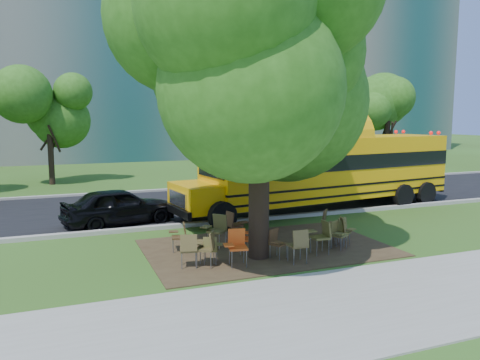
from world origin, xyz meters
name	(u,v)px	position (x,y,z in m)	size (l,w,h in m)	color
ground	(229,247)	(0.00, 0.00, 0.00)	(160.00, 160.00, 0.00)	#304916
sidewalk	(315,311)	(0.00, -5.00, 0.02)	(60.00, 4.00, 0.04)	gray
dirt_patch	(267,248)	(1.00, -0.50, 0.01)	(7.00, 4.50, 0.03)	#382819
asphalt_road	(174,205)	(0.00, 7.00, 0.02)	(80.00, 8.00, 0.04)	black
kerb_near	(200,224)	(0.00, 3.00, 0.07)	(80.00, 0.25, 0.14)	gray
kerb_far	(156,191)	(0.00, 11.10, 0.07)	(80.00, 0.25, 0.14)	gray
building_main	(13,38)	(-8.00, 36.00, 11.00)	(38.00, 16.00, 22.00)	slate
building_right	(309,44)	(24.00, 38.00, 12.50)	(30.00, 16.00, 25.00)	slate
bg_tree_2	(48,110)	(-5.00, 16.00, 4.21)	(4.80, 4.80, 6.62)	black
bg_tree_3	(273,98)	(8.00, 14.00, 5.03)	(5.60, 5.60, 7.84)	black
bg_tree_4	(388,110)	(16.00, 13.00, 4.34)	(5.00, 5.00, 6.85)	black
main_tree	(260,64)	(0.38, -1.30, 5.20)	(7.20, 7.20, 8.81)	black
school_bus	(329,168)	(5.88, 3.98, 1.75)	(12.57, 4.26, 3.02)	#DC9A06
chair_0	(190,247)	(-1.60, -1.48, 0.57)	(0.69, 0.54, 0.92)	brown
chair_1	(211,247)	(-1.01, -1.40, 0.48)	(0.62, 0.49, 0.77)	brown
chair_2	(208,245)	(-1.14, -1.53, 0.58)	(0.62, 0.79, 0.93)	#4A3E20
chair_3	(236,244)	(-0.43, -1.73, 0.60)	(0.71, 0.57, 0.97)	#D74F16
chair_4	(299,242)	(1.17, -2.16, 0.58)	(0.62, 0.55, 0.94)	brown
chair_5	(276,241)	(0.80, -1.54, 0.51)	(0.55, 0.67, 0.82)	#50351C
chair_6	(321,234)	(2.16, -1.61, 0.59)	(0.56, 0.64, 0.96)	brown
chair_7	(343,230)	(3.19, -1.12, 0.49)	(0.63, 0.54, 0.79)	brown
chair_8	(180,234)	(-1.46, 0.06, 0.52)	(0.49, 0.62, 0.84)	#412D17
chair_9	(217,227)	(-0.34, 0.15, 0.60)	(0.83, 0.66, 0.98)	#4A4620
chair_10	(234,223)	(0.39, 0.66, 0.57)	(0.65, 0.62, 0.92)	#452B18
chair_11	(250,236)	(0.28, -0.96, 0.54)	(0.60, 0.76, 0.88)	#CF4416
chair_12	(329,222)	(3.20, -0.32, 0.58)	(0.64, 0.81, 0.94)	#422E17
chair_13	(340,226)	(3.39, -0.68, 0.49)	(0.54, 0.60, 0.79)	brown
chair_14	(338,229)	(3.01, -1.14, 0.55)	(0.55, 0.71, 0.90)	brown
chair_15	(337,232)	(2.82, -1.39, 0.52)	(0.57, 0.68, 0.84)	brown
black_car	(119,206)	(-2.67, 4.18, 0.68)	(1.59, 3.96, 1.35)	black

